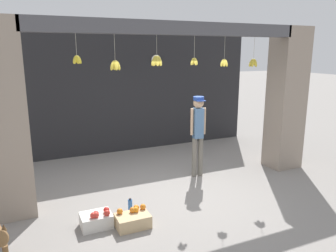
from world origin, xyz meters
name	(u,v)px	position (x,y,z in m)	size (l,w,h in m)	color
ground_plane	(177,191)	(0.00, 0.00, 0.00)	(60.00, 60.00, 0.00)	gray
shop_back_wall	(128,92)	(0.00, 3.03, 1.60)	(7.09, 0.12, 3.19)	#232326
shop_pillar_left	(5,121)	(-2.89, 0.30, 1.60)	(0.70, 0.60, 3.19)	gray
shop_pillar_right	(286,99)	(2.89, 0.30, 1.60)	(0.70, 0.60, 3.19)	gray
storefront_awning	(176,30)	(0.00, 0.12, 3.03)	(5.19, 0.25, 0.85)	#4C4C51
shopkeeper	(198,129)	(0.74, 0.55, 1.05)	(0.34, 0.30, 1.75)	#6B665B
fruit_crate_oranges	(133,220)	(-1.21, -0.91, 0.12)	(0.52, 0.36, 0.29)	tan
fruit_crate_apples	(97,220)	(-1.73, -0.69, 0.12)	(0.47, 0.37, 0.30)	silver
water_bottle	(130,206)	(-1.11, -0.47, 0.12)	(0.07, 0.07, 0.26)	#2D60AD
wall_clock	(156,60)	(0.77, 2.96, 2.44)	(0.29, 0.03, 0.29)	black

